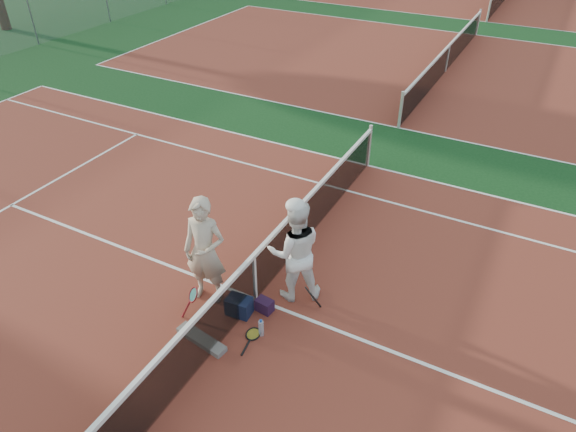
{
  "coord_description": "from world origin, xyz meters",
  "views": [
    {
      "loc": [
        3.6,
        -5.55,
        6.35
      ],
      "look_at": [
        0.0,
        1.21,
        1.05
      ],
      "focal_mm": 32.0,
      "sensor_mm": 36.0,
      "label": 1
    }
  ],
  "objects_px": {
    "player_a": "(205,251)",
    "water_bottle": "(261,328)",
    "racket_spare": "(253,334)",
    "net_main": "(255,277)",
    "racket_black_held": "(310,300)",
    "sports_bag_navy": "(239,306)",
    "sports_bag_purple": "(264,305)",
    "racket_red": "(194,301)",
    "player_b": "(295,251)"
  },
  "relations": [
    {
      "from": "player_a",
      "to": "water_bottle",
      "type": "relative_size",
      "value": 6.75
    },
    {
      "from": "player_a",
      "to": "racket_spare",
      "type": "height_order",
      "value": "player_a"
    },
    {
      "from": "net_main",
      "to": "racket_black_held",
      "type": "bearing_deg",
      "value": 10.92
    },
    {
      "from": "sports_bag_navy",
      "to": "sports_bag_purple",
      "type": "distance_m",
      "value": 0.43
    },
    {
      "from": "sports_bag_navy",
      "to": "sports_bag_purple",
      "type": "relative_size",
      "value": 1.45
    },
    {
      "from": "racket_black_held",
      "to": "sports_bag_navy",
      "type": "xyz_separation_m",
      "value": [
        -1.03,
        -0.6,
        -0.11
      ]
    },
    {
      "from": "racket_red",
      "to": "sports_bag_navy",
      "type": "distance_m",
      "value": 0.76
    },
    {
      "from": "racket_black_held",
      "to": "water_bottle",
      "type": "height_order",
      "value": "racket_black_held"
    },
    {
      "from": "sports_bag_purple",
      "to": "racket_black_held",
      "type": "bearing_deg",
      "value": 26.87
    },
    {
      "from": "racket_red",
      "to": "racket_black_held",
      "type": "relative_size",
      "value": 0.98
    },
    {
      "from": "net_main",
      "to": "player_b",
      "type": "relative_size",
      "value": 5.7
    },
    {
      "from": "racket_red",
      "to": "player_a",
      "type": "bearing_deg",
      "value": 35.53
    },
    {
      "from": "racket_black_held",
      "to": "sports_bag_purple",
      "type": "height_order",
      "value": "racket_black_held"
    },
    {
      "from": "racket_red",
      "to": "sports_bag_purple",
      "type": "xyz_separation_m",
      "value": [
        1.02,
        0.6,
        -0.15
      ]
    },
    {
      "from": "player_b",
      "to": "racket_red",
      "type": "distance_m",
      "value": 1.89
    },
    {
      "from": "player_a",
      "to": "racket_black_held",
      "type": "distance_m",
      "value": 1.93
    },
    {
      "from": "racket_red",
      "to": "sports_bag_navy",
      "type": "bearing_deg",
      "value": -29.5
    },
    {
      "from": "sports_bag_navy",
      "to": "player_a",
      "type": "bearing_deg",
      "value": 170.84
    },
    {
      "from": "racket_red",
      "to": "racket_spare",
      "type": "height_order",
      "value": "racket_red"
    },
    {
      "from": "sports_bag_purple",
      "to": "water_bottle",
      "type": "distance_m",
      "value": 0.55
    },
    {
      "from": "net_main",
      "to": "sports_bag_purple",
      "type": "relative_size",
      "value": 37.87
    },
    {
      "from": "sports_bag_purple",
      "to": "water_bottle",
      "type": "bearing_deg",
      "value": -65.34
    },
    {
      "from": "player_b",
      "to": "water_bottle",
      "type": "distance_m",
      "value": 1.38
    },
    {
      "from": "player_a",
      "to": "sports_bag_purple",
      "type": "relative_size",
      "value": 6.98
    },
    {
      "from": "player_a",
      "to": "sports_bag_navy",
      "type": "xyz_separation_m",
      "value": [
        0.69,
        -0.11,
        -0.85
      ]
    },
    {
      "from": "player_b",
      "to": "sports_bag_purple",
      "type": "xyz_separation_m",
      "value": [
        -0.26,
        -0.62,
        -0.84
      ]
    },
    {
      "from": "net_main",
      "to": "racket_spare",
      "type": "height_order",
      "value": "net_main"
    },
    {
      "from": "player_a",
      "to": "sports_bag_navy",
      "type": "bearing_deg",
      "value": -20.51
    },
    {
      "from": "sports_bag_navy",
      "to": "sports_bag_purple",
      "type": "height_order",
      "value": "sports_bag_navy"
    },
    {
      "from": "sports_bag_navy",
      "to": "water_bottle",
      "type": "distance_m",
      "value": 0.63
    },
    {
      "from": "player_b",
      "to": "sports_bag_navy",
      "type": "relative_size",
      "value": 4.58
    },
    {
      "from": "net_main",
      "to": "sports_bag_purple",
      "type": "bearing_deg",
      "value": -30.54
    },
    {
      "from": "player_a",
      "to": "water_bottle",
      "type": "xyz_separation_m",
      "value": [
        1.26,
        -0.36,
        -0.86
      ]
    },
    {
      "from": "player_a",
      "to": "water_bottle",
      "type": "distance_m",
      "value": 1.57
    },
    {
      "from": "sports_bag_navy",
      "to": "player_b",
      "type": "bearing_deg",
      "value": 55.17
    },
    {
      "from": "player_b",
      "to": "water_bottle",
      "type": "xyz_separation_m",
      "value": [
        -0.03,
        -1.12,
        -0.81
      ]
    },
    {
      "from": "net_main",
      "to": "sports_bag_purple",
      "type": "xyz_separation_m",
      "value": [
        0.27,
        -0.16,
        -0.39
      ]
    },
    {
      "from": "net_main",
      "to": "sports_bag_navy",
      "type": "bearing_deg",
      "value": -99.95
    },
    {
      "from": "racket_red",
      "to": "racket_black_held",
      "type": "distance_m",
      "value": 1.95
    },
    {
      "from": "racket_black_held",
      "to": "sports_bag_navy",
      "type": "bearing_deg",
      "value": -23.79
    },
    {
      "from": "water_bottle",
      "to": "net_main",
      "type": "bearing_deg",
      "value": 127.24
    },
    {
      "from": "racket_spare",
      "to": "water_bottle",
      "type": "bearing_deg",
      "value": -70.61
    },
    {
      "from": "net_main",
      "to": "sports_bag_navy",
      "type": "relative_size",
      "value": 26.14
    },
    {
      "from": "net_main",
      "to": "sports_bag_navy",
      "type": "height_order",
      "value": "net_main"
    },
    {
      "from": "water_bottle",
      "to": "racket_spare",
      "type": "bearing_deg",
      "value": -152.27
    },
    {
      "from": "net_main",
      "to": "racket_red",
      "type": "bearing_deg",
      "value": -134.36
    },
    {
      "from": "racket_red",
      "to": "sports_bag_purple",
      "type": "distance_m",
      "value": 1.19
    },
    {
      "from": "racket_black_held",
      "to": "water_bottle",
      "type": "distance_m",
      "value": 0.97
    },
    {
      "from": "racket_black_held",
      "to": "water_bottle",
      "type": "relative_size",
      "value": 1.81
    },
    {
      "from": "racket_black_held",
      "to": "sports_bag_navy",
      "type": "distance_m",
      "value": 1.2
    }
  ]
}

